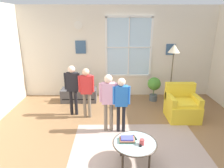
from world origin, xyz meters
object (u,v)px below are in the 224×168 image
(book_stack, at_px, (127,139))
(person_red_shirt, at_px, (86,87))
(person_black_shirt, at_px, (72,85))
(remote_near_cup, at_px, (141,144))
(floor_lamp, at_px, (173,55))
(armchair, at_px, (182,106))
(coffee_table, at_px, (135,144))
(potted_plant_by_window, at_px, (154,86))
(person_pink_shirt, at_px, (108,97))
(cup, at_px, (142,142))
(tv_stand, at_px, (79,95))
(remote_near_books, at_px, (134,137))
(television, at_px, (78,82))
(person_blue_shirt, at_px, (121,99))

(book_stack, height_order, person_red_shirt, person_red_shirt)
(person_black_shirt, bearing_deg, remote_near_cup, -53.45)
(book_stack, height_order, floor_lamp, floor_lamp)
(armchair, bearing_deg, coffee_table, -129.71)
(potted_plant_by_window, distance_m, floor_lamp, 1.18)
(coffee_table, distance_m, person_red_shirt, 2.07)
(person_red_shirt, bearing_deg, coffee_table, -60.55)
(person_pink_shirt, bearing_deg, cup, -64.41)
(tv_stand, xyz_separation_m, potted_plant_by_window, (2.31, 0.00, 0.28))
(tv_stand, bearing_deg, book_stack, -66.16)
(remote_near_cup, bearing_deg, tv_stand, 116.75)
(potted_plant_by_window, xyz_separation_m, floor_lamp, (0.36, -0.45, 1.03))
(remote_near_books, bearing_deg, book_stack, -148.28)
(floor_lamp, bearing_deg, person_red_shirt, -164.53)
(tv_stand, height_order, armchair, armchair)
(person_red_shirt, bearing_deg, person_pink_shirt, -49.96)
(potted_plant_by_window, bearing_deg, remote_near_books, -108.93)
(cup, distance_m, person_pink_shirt, 1.35)
(book_stack, relative_size, person_red_shirt, 0.21)
(television, bearing_deg, potted_plant_by_window, 0.14)
(coffee_table, relative_size, potted_plant_by_window, 1.01)
(book_stack, xyz_separation_m, person_black_shirt, (-1.24, 1.88, 0.37))
(armchair, height_order, person_black_shirt, person_black_shirt)
(person_red_shirt, distance_m, floor_lamp, 2.49)
(armchair, relative_size, person_red_shirt, 0.67)
(remote_near_books, xyz_separation_m, floor_lamp, (1.30, 2.27, 1.06))
(armchair, bearing_deg, potted_plant_by_window, 112.34)
(person_pink_shirt, xyz_separation_m, floor_lamp, (1.76, 1.29, 0.68))
(coffee_table, relative_size, person_red_shirt, 0.58)
(potted_plant_by_window, bearing_deg, television, -179.86)
(person_pink_shirt, distance_m, floor_lamp, 2.28)
(television, xyz_separation_m, person_red_shirt, (0.37, -1.08, 0.20))
(remote_near_books, relative_size, potted_plant_by_window, 0.19)
(potted_plant_by_window, relative_size, floor_lamp, 0.42)
(potted_plant_by_window, height_order, floor_lamp, floor_lamp)
(cup, height_order, floor_lamp, floor_lamp)
(remote_near_cup, bearing_deg, cup, 1.67)
(potted_plant_by_window, bearing_deg, person_red_shirt, -150.75)
(remote_near_cup, distance_m, potted_plant_by_window, 3.03)
(armchair, distance_m, potted_plant_by_window, 1.26)
(remote_near_books, xyz_separation_m, person_pink_shirt, (-0.46, 0.98, 0.38))
(armchair, bearing_deg, floor_lamp, 99.11)
(remote_near_books, xyz_separation_m, person_black_shirt, (-1.38, 1.79, 0.39))
(armchair, xyz_separation_m, remote_near_cup, (-1.32, -1.76, 0.12))
(remote_near_books, distance_m, person_pink_shirt, 1.15)
(armchair, relative_size, remote_near_cup, 6.21)
(coffee_table, bearing_deg, armchair, 50.29)
(person_black_shirt, bearing_deg, person_blue_shirt, -35.57)
(person_red_shirt, bearing_deg, remote_near_books, -58.37)
(book_stack, relative_size, person_pink_shirt, 0.21)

